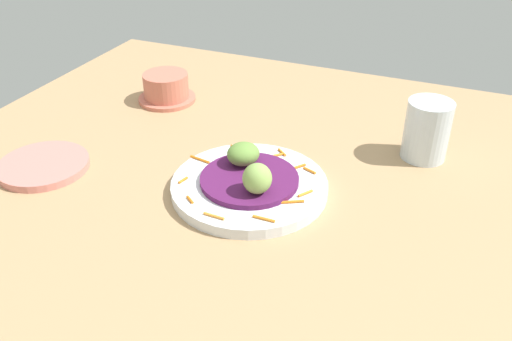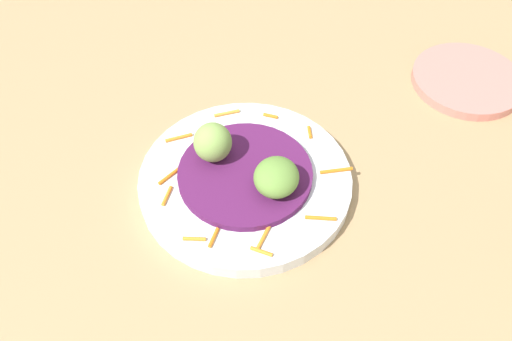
{
  "view_description": "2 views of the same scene",
  "coord_description": "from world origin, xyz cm",
  "px_view_note": "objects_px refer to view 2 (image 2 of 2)",
  "views": [
    {
      "loc": [
        -30.18,
        62.64,
        49.09
      ],
      "look_at": [
        -3.05,
        -2.15,
        5.22
      ],
      "focal_mm": 38.3,
      "sensor_mm": 36.0,
      "label": 1
    },
    {
      "loc": [
        -14.16,
        -38.68,
        51.54
      ],
      "look_at": [
        -1.57,
        -2.24,
        5.73
      ],
      "focal_mm": 38.9,
      "sensor_mm": 36.0,
      "label": 2
    }
  ],
  "objects_px": {
    "side_plate_small": "(467,80)",
    "guac_scoop_center": "(213,142)",
    "main_plate": "(245,181)",
    "guac_scoop_left": "(278,177)"
  },
  "relations": [
    {
      "from": "main_plate",
      "to": "guac_scoop_center",
      "type": "xyz_separation_m",
      "value": [
        -0.03,
        0.03,
        0.04
      ]
    },
    {
      "from": "side_plate_small",
      "to": "main_plate",
      "type": "bearing_deg",
      "value": -168.22
    },
    {
      "from": "guac_scoop_left",
      "to": "guac_scoop_center",
      "type": "xyz_separation_m",
      "value": [
        -0.05,
        0.07,
        0.01
      ]
    },
    {
      "from": "main_plate",
      "to": "guac_scoop_left",
      "type": "xyz_separation_m",
      "value": [
        0.03,
        -0.03,
        0.03
      ]
    },
    {
      "from": "main_plate",
      "to": "side_plate_small",
      "type": "height_order",
      "value": "main_plate"
    },
    {
      "from": "guac_scoop_left",
      "to": "side_plate_small",
      "type": "distance_m",
      "value": 0.33
    },
    {
      "from": "main_plate",
      "to": "guac_scoop_left",
      "type": "distance_m",
      "value": 0.05
    },
    {
      "from": "side_plate_small",
      "to": "guac_scoop_center",
      "type": "bearing_deg",
      "value": -174.09
    },
    {
      "from": "main_plate",
      "to": "side_plate_small",
      "type": "relative_size",
      "value": 1.64
    },
    {
      "from": "main_plate",
      "to": "guac_scoop_center",
      "type": "relative_size",
      "value": 5.2
    }
  ]
}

